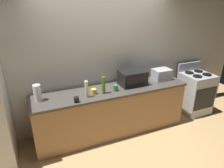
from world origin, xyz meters
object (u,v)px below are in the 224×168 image
object	(u,v)px
mug_yellow	(94,91)
mug_black	(76,100)
toaster_oven	(162,74)
bottle_vinegar	(87,89)
bottle_olive_oil	(104,85)
microwave	(132,78)
paper_towel_roll	(37,93)
stove_range	(195,93)
mug_green	(115,88)

from	to	relation	value
mug_yellow	mug_black	distance (m)	0.39
toaster_oven	mug_black	bearing A→B (deg)	-170.72
toaster_oven	bottle_vinegar	distance (m)	1.61
bottle_olive_oil	mug_black	world-z (taller)	bottle_olive_oil
bottle_olive_oil	mug_yellow	size ratio (longest dim) A/B	3.21
toaster_oven	mug_yellow	size ratio (longest dim) A/B	3.64
bottle_vinegar	bottle_olive_oil	world-z (taller)	bottle_olive_oil
mug_yellow	microwave	bearing A→B (deg)	7.21
paper_towel_roll	bottle_vinegar	distance (m)	0.76
bottle_olive_oil	mug_black	bearing A→B (deg)	-165.44
paper_towel_roll	mug_yellow	distance (m)	0.90
stove_range	bottle_olive_oil	xyz separation A→B (m)	(-2.20, -0.10, 0.59)
paper_towel_roll	toaster_oven	bearing A→B (deg)	0.24
bottle_vinegar	toaster_oven	bearing A→B (deg)	6.70
toaster_oven	mug_black	size ratio (longest dim) A/B	3.93
microwave	toaster_oven	size ratio (longest dim) A/B	1.41
microwave	bottle_vinegar	distance (m)	0.95
stove_range	mug_yellow	bearing A→B (deg)	-178.73
mug_black	bottle_olive_oil	bearing A→B (deg)	14.56
paper_towel_roll	microwave	bearing A→B (deg)	-0.08
stove_range	paper_towel_roll	world-z (taller)	paper_towel_roll
microwave	mug_yellow	size ratio (longest dim) A/B	5.14
microwave	bottle_olive_oil	bearing A→B (deg)	-166.59
toaster_oven	mug_green	size ratio (longest dim) A/B	3.26
stove_range	microwave	world-z (taller)	microwave
stove_range	mug_black	distance (m)	2.75
mug_yellow	mug_green	xyz separation A→B (m)	(0.39, -0.03, 0.01)
toaster_oven	paper_towel_roll	size ratio (longest dim) A/B	1.26
microwave	toaster_oven	world-z (taller)	microwave
paper_towel_roll	mug_green	world-z (taller)	paper_towel_roll
mug_black	bottle_vinegar	bearing A→B (deg)	28.01
bottle_vinegar	mug_green	bearing A→B (deg)	4.91
toaster_oven	paper_towel_roll	bearing A→B (deg)	-179.76
stove_range	mug_yellow	distance (m)	2.41
bottle_vinegar	mug_green	xyz separation A→B (m)	(0.53, 0.05, -0.09)
mug_yellow	paper_towel_roll	bearing A→B (deg)	173.40
stove_range	mug_yellow	world-z (taller)	stove_range
mug_green	mug_yellow	bearing A→B (deg)	175.66
paper_towel_roll	mug_green	bearing A→B (deg)	-5.91
mug_green	bottle_olive_oil	bearing A→B (deg)	-174.84
toaster_oven	bottle_vinegar	size ratio (longest dim) A/B	1.20
bottle_vinegar	mug_black	bearing A→B (deg)	-151.99
stove_range	mug_green	bearing A→B (deg)	-177.62
microwave	toaster_oven	xyz separation A→B (m)	(0.66, 0.01, -0.03)
stove_range	bottle_olive_oil	size ratio (longest dim) A/B	3.60
microwave	bottle_olive_oil	distance (m)	0.65
stove_range	mug_green	xyz separation A→B (m)	(-1.97, -0.08, 0.49)
paper_towel_roll	mug_black	distance (m)	0.62
bottle_vinegar	mug_black	size ratio (longest dim) A/B	3.27
microwave	mug_green	xyz separation A→B (m)	(-0.40, -0.13, -0.08)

